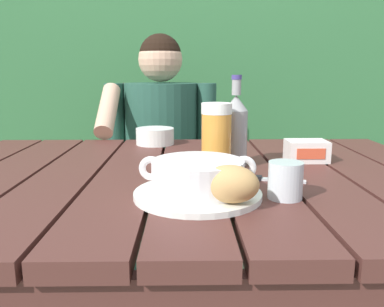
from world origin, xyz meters
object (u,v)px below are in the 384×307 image
object	(u,v)px
water_glass_small	(285,180)
beer_bottle	(236,128)
bread_roll	(231,184)
table_knife	(260,178)
beer_glass	(216,137)
person_eating	(160,147)
soup_bowl	(198,175)
serving_plate	(198,194)
chair_near_diner	(164,184)
butter_tub	(306,151)
diner_bowl	(155,136)

from	to	relation	value
water_glass_small	beer_bottle	bearing A→B (deg)	102.07
bread_roll	table_knife	size ratio (longest dim) A/B	0.74
beer_glass	water_glass_small	size ratio (longest dim) A/B	2.33
person_eating	water_glass_small	distance (m)	1.00
person_eating	soup_bowl	xyz separation A→B (m)	(0.13, -0.94, 0.12)
person_eating	serving_plate	bearing A→B (deg)	-81.85
table_knife	bread_roll	bearing A→B (deg)	-115.56
chair_near_diner	serving_plate	size ratio (longest dim) A/B	3.69
chair_near_diner	table_knife	xyz separation A→B (m)	(0.28, -1.01, 0.31)
butter_tub	water_glass_small	bearing A→B (deg)	-113.26
chair_near_diner	serving_plate	world-z (taller)	chair_near_diner
bread_roll	water_glass_small	world-z (taller)	bread_roll
butter_tub	diner_bowl	bearing A→B (deg)	148.64
water_glass_small	table_knife	distance (m)	0.14
table_knife	butter_tub	bearing A→B (deg)	50.07
bread_roll	beer_glass	bearing A→B (deg)	90.92
serving_plate	beer_bottle	distance (m)	0.32
beer_glass	beer_bottle	size ratio (longest dim) A/B	0.72
chair_near_diner	butter_tub	size ratio (longest dim) A/B	8.53
bread_roll	diner_bowl	world-z (taller)	bread_roll
chair_near_diner	beer_bottle	bearing A→B (deg)	-74.08
person_eating	bread_roll	xyz separation A→B (m)	(0.19, -1.00, 0.12)
bread_roll	diner_bowl	bearing A→B (deg)	105.82
bread_roll	butter_tub	world-z (taller)	bread_roll
person_eating	diner_bowl	distance (m)	0.35
person_eating	table_knife	distance (m)	0.86
butter_tub	soup_bowl	bearing A→B (deg)	-134.47
beer_glass	table_knife	world-z (taller)	beer_glass
soup_bowl	diner_bowl	xyz separation A→B (m)	(-0.13, 0.60, -0.02)
diner_bowl	beer_bottle	bearing A→B (deg)	-52.22
soup_bowl	beer_glass	world-z (taller)	beer_glass
beer_bottle	butter_tub	size ratio (longest dim) A/B	2.15
chair_near_diner	butter_tub	bearing A→B (deg)	-60.94
butter_tub	diner_bowl	distance (m)	0.53
water_glass_small	butter_tub	size ratio (longest dim) A/B	0.66
water_glass_small	diner_bowl	size ratio (longest dim) A/B	0.56
chair_near_diner	water_glass_small	size ratio (longest dim) A/B	12.89
water_glass_small	diner_bowl	distance (m)	0.69
diner_bowl	serving_plate	bearing A→B (deg)	-77.72
water_glass_small	table_knife	world-z (taller)	water_glass_small
chair_near_diner	diner_bowl	bearing A→B (deg)	-90.00
serving_plate	beer_glass	size ratio (longest dim) A/B	1.50
water_glass_small	table_knife	bearing A→B (deg)	99.78
beer_bottle	serving_plate	bearing A→B (deg)	-111.12
person_eating	beer_glass	bearing A→B (deg)	-75.19
bread_roll	diner_bowl	distance (m)	0.70
serving_plate	beer_bottle	bearing A→B (deg)	68.88
butter_tub	beer_bottle	bearing A→B (deg)	-169.77
bread_roll	butter_tub	bearing A→B (deg)	56.55
person_eating	chair_near_diner	bearing A→B (deg)	89.16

